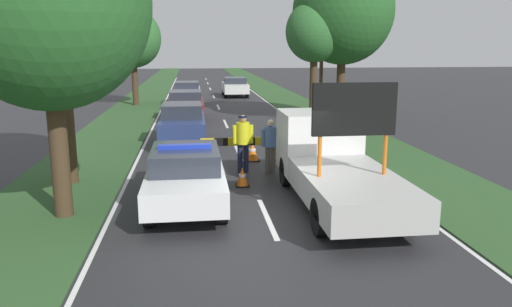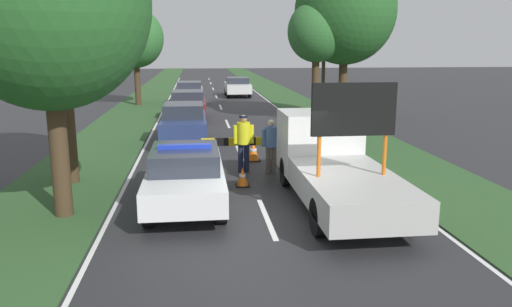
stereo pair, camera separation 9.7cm
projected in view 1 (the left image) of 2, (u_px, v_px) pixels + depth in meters
name	position (u px, v px, depth m)	size (l,w,h in m)	color
ground_plane	(268.00, 219.00, 11.33)	(160.00, 160.00, 0.00)	#28282B
lane_markings	(221.00, 113.00, 29.48)	(7.27, 69.08, 0.01)	silver
grass_verge_left	(132.00, 111.00, 30.07)	(3.17, 120.00, 0.03)	#2D5128
grass_verge_right	(303.00, 109.00, 31.37)	(3.17, 120.00, 0.03)	#2D5128
police_car	(186.00, 174.00, 12.24)	(1.83, 4.83, 1.54)	white
work_truck	(332.00, 161.00, 12.61)	(2.08, 6.02, 3.09)	white
road_barrier	(242.00, 143.00, 15.88)	(2.60, 0.08, 1.01)	black
police_officer	(243.00, 138.00, 15.38)	(0.64, 0.41, 1.80)	#191E38
pedestrian_civilian	(271.00, 142.00, 15.29)	(0.60, 0.38, 1.66)	brown
traffic_cone_near_police	(205.00, 164.00, 15.21)	(0.48, 0.48, 0.67)	black
traffic_cone_centre_front	(345.00, 163.00, 15.74)	(0.35, 0.35, 0.49)	black
traffic_cone_near_truck	(242.00, 177.00, 13.96)	(0.38, 0.38, 0.53)	black
traffic_cone_behind_barrier	(252.00, 151.00, 17.07)	(0.49, 0.49, 0.67)	black
traffic_cone_lane_edge	(172.00, 166.00, 14.88)	(0.52, 0.52, 0.71)	black
queued_car_hatch_blue	(182.00, 123.00, 19.96)	(1.76, 4.26, 1.63)	navy
queued_car_wagon_maroon	(186.00, 104.00, 26.72)	(1.87, 4.35, 1.53)	maroon
queued_car_sedan_silver	(187.00, 93.00, 33.34)	(1.76, 4.51, 1.55)	#B2B2B7
queued_car_van_white	(235.00, 86.00, 39.15)	(1.87, 4.29, 1.48)	silver
roadside_tree_near_left	(343.00, 11.00, 25.23)	(5.12, 5.12, 8.29)	#42301E
roadside_tree_near_right	(47.00, 3.00, 10.51)	(4.40, 4.40, 7.08)	#42301E
roadside_tree_mid_left	(133.00, 38.00, 32.34)	(3.66, 3.66, 6.30)	#42301E
roadside_tree_mid_right	(314.00, 33.00, 24.65)	(2.87, 2.87, 6.07)	#42301E
utility_pole	(322.00, 35.00, 27.08)	(1.20, 0.20, 8.67)	#473828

